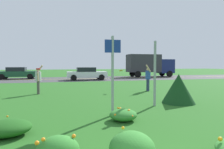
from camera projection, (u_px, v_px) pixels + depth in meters
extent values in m
plane|color=#26601E|center=(80.00, 92.00, 12.91)|extent=(120.00, 120.00, 0.00)
cube|color=#424244|center=(71.00, 79.00, 24.23)|extent=(120.00, 8.20, 0.01)
cube|color=yellow|center=(71.00, 79.00, 24.23)|extent=(120.00, 0.16, 0.00)
sphere|color=gold|center=(220.00, 139.00, 3.82)|extent=(0.09, 0.09, 0.09)
ellipsoid|color=#1E5619|center=(7.00, 128.00, 4.93)|extent=(1.19, 0.99, 0.39)
sphere|color=orange|center=(7.00, 116.00, 5.40)|extent=(0.05, 0.05, 0.05)
ellipsoid|color=#337F2D|center=(132.00, 148.00, 3.50)|extent=(0.81, 0.87, 0.58)
sphere|color=gold|center=(139.00, 136.00, 3.69)|extent=(0.08, 0.08, 0.08)
sphere|color=gold|center=(123.00, 128.00, 3.70)|extent=(0.06, 0.06, 0.06)
sphere|color=gold|center=(142.00, 143.00, 3.56)|extent=(0.09, 0.09, 0.09)
sphere|color=gold|center=(136.00, 137.00, 3.71)|extent=(0.06, 0.06, 0.06)
sphere|color=gold|center=(123.00, 139.00, 3.79)|extent=(0.07, 0.07, 0.07)
ellipsoid|color=#337F2D|center=(123.00, 115.00, 6.27)|extent=(0.88, 0.84, 0.36)
sphere|color=orange|center=(118.00, 108.00, 6.46)|extent=(0.07, 0.07, 0.07)
sphere|color=orange|center=(132.00, 116.00, 5.98)|extent=(0.07, 0.07, 0.07)
sphere|color=orange|center=(129.00, 110.00, 6.41)|extent=(0.06, 0.06, 0.06)
sphere|color=orange|center=(115.00, 115.00, 5.98)|extent=(0.07, 0.07, 0.07)
sphere|color=orange|center=(129.00, 111.00, 6.18)|extent=(0.08, 0.08, 0.08)
sphere|color=orange|center=(120.00, 109.00, 6.49)|extent=(0.08, 0.08, 0.08)
sphere|color=orange|center=(117.00, 112.00, 6.18)|extent=(0.05, 0.05, 0.05)
sphere|color=orange|center=(51.00, 139.00, 3.58)|extent=(0.06, 0.06, 0.06)
sphere|color=orange|center=(37.00, 143.00, 3.20)|extent=(0.08, 0.08, 0.08)
sphere|color=orange|center=(60.00, 137.00, 3.55)|extent=(0.06, 0.06, 0.06)
sphere|color=orange|center=(74.00, 136.00, 3.53)|extent=(0.07, 0.07, 0.07)
sphere|color=orange|center=(43.00, 139.00, 3.29)|extent=(0.07, 0.07, 0.07)
sphere|color=orange|center=(62.00, 140.00, 3.61)|extent=(0.08, 0.08, 0.08)
cube|color=#93969B|center=(113.00, 76.00, 6.84)|extent=(0.07, 0.10, 2.75)
cube|color=navy|center=(113.00, 46.00, 6.76)|extent=(0.56, 0.03, 0.44)
cube|color=#93969B|center=(155.00, 74.00, 8.45)|extent=(0.07, 0.10, 2.78)
cone|color=#143D19|center=(178.00, 89.00, 9.09)|extent=(1.50, 1.50, 1.34)
cylinder|color=#B2B2B7|center=(38.00, 76.00, 11.87)|extent=(0.34, 0.34, 0.56)
sphere|color=tan|center=(38.00, 70.00, 11.85)|extent=(0.21, 0.21, 0.21)
cylinder|color=#4C4742|center=(39.00, 87.00, 11.98)|extent=(0.14, 0.14, 0.79)
cylinder|color=#4C4742|center=(38.00, 88.00, 11.82)|extent=(0.14, 0.14, 0.79)
cylinder|color=tan|center=(40.00, 69.00, 12.05)|extent=(0.40, 0.11, 0.47)
cylinder|color=tan|center=(38.00, 77.00, 11.68)|extent=(0.11, 0.10, 0.53)
cylinder|color=red|center=(38.00, 69.00, 11.84)|extent=(0.22, 0.22, 0.07)
cylinder|color=red|center=(40.00, 69.00, 11.86)|extent=(0.14, 0.14, 0.02)
cylinder|color=#2D4C9E|center=(148.00, 75.00, 13.24)|extent=(0.34, 0.34, 0.56)
sphere|color=tan|center=(148.00, 69.00, 13.22)|extent=(0.21, 0.21, 0.21)
cylinder|color=navy|center=(148.00, 85.00, 13.19)|extent=(0.14, 0.14, 0.79)
cylinder|color=navy|center=(147.00, 85.00, 13.36)|extent=(0.14, 0.14, 0.79)
cylinder|color=tan|center=(148.00, 68.00, 13.02)|extent=(0.36, 0.11, 0.49)
cylinder|color=tan|center=(147.00, 75.00, 13.43)|extent=(0.11, 0.10, 0.53)
cylinder|color=orange|center=(121.00, 70.00, 13.14)|extent=(0.26, 0.25, 0.13)
torus|color=orange|center=(121.00, 71.00, 13.14)|extent=(0.26, 0.25, 0.14)
cube|color=#194C2D|center=(18.00, 74.00, 24.40)|extent=(4.50, 1.82, 0.66)
cube|color=black|center=(17.00, 69.00, 24.34)|extent=(2.10, 1.64, 0.52)
cylinder|color=black|center=(32.00, 76.00, 25.66)|extent=(0.66, 0.22, 0.66)
cylinder|color=black|center=(30.00, 76.00, 23.93)|extent=(0.66, 0.22, 0.66)
cylinder|color=black|center=(6.00, 76.00, 24.89)|extent=(0.66, 0.22, 0.66)
cylinder|color=black|center=(2.00, 77.00, 23.17)|extent=(0.66, 0.22, 0.66)
cube|color=silver|center=(87.00, 75.00, 22.82)|extent=(4.50, 1.82, 0.66)
cube|color=black|center=(86.00, 70.00, 22.77)|extent=(2.10, 1.64, 0.52)
cylinder|color=black|center=(99.00, 76.00, 24.08)|extent=(0.66, 0.22, 0.66)
cylinder|color=black|center=(102.00, 77.00, 22.36)|extent=(0.66, 0.22, 0.66)
cylinder|color=black|center=(73.00, 77.00, 23.32)|extent=(0.66, 0.22, 0.66)
cylinder|color=black|center=(74.00, 78.00, 21.59)|extent=(0.66, 0.22, 0.66)
cube|color=navy|center=(164.00, 66.00, 29.30)|extent=(2.10, 2.30, 2.00)
cube|color=#333338|center=(143.00, 63.00, 28.45)|extent=(4.60, 2.30, 2.50)
cylinder|color=black|center=(162.00, 73.00, 30.47)|extent=(0.88, 0.26, 0.88)
cylinder|color=black|center=(170.00, 74.00, 28.34)|extent=(0.88, 0.26, 0.88)
cylinder|color=black|center=(132.00, 74.00, 29.27)|extent=(0.88, 0.26, 0.88)
cylinder|color=black|center=(138.00, 74.00, 27.14)|extent=(0.88, 0.26, 0.88)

